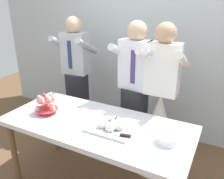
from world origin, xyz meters
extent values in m
cube|color=silver|center=(0.00, 1.42, 1.45)|extent=(5.20, 0.10, 2.90)
cube|color=silver|center=(0.00, 0.00, 0.75)|extent=(1.80, 0.80, 0.05)
cylinder|color=brown|center=(-0.82, -0.32, 0.36)|extent=(0.06, 0.06, 0.72)
cylinder|color=brown|center=(-0.82, 0.32, 0.36)|extent=(0.06, 0.06, 0.72)
cylinder|color=brown|center=(0.82, 0.32, 0.36)|extent=(0.06, 0.06, 0.72)
cylinder|color=#D83F4C|center=(-0.55, -0.07, 0.78)|extent=(0.17, 0.17, 0.01)
cylinder|color=#D83F4C|center=(-0.55, -0.07, 0.88)|extent=(0.01, 0.01, 0.21)
cylinder|color=#D83F4C|center=(-0.55, -0.07, 0.82)|extent=(0.23, 0.23, 0.01)
cylinder|color=#D1B784|center=(-0.46, -0.06, 0.84)|extent=(0.04, 0.04, 0.03)
sphere|color=#D6B27A|center=(-0.46, -0.06, 0.86)|extent=(0.04, 0.04, 0.04)
cylinder|color=#D1B784|center=(-0.60, 0.00, 0.84)|extent=(0.04, 0.04, 0.03)
sphere|color=#D6B27A|center=(-0.60, 0.00, 0.86)|extent=(0.04, 0.04, 0.04)
cylinder|color=#D1B784|center=(-0.60, -0.13, 0.84)|extent=(0.04, 0.04, 0.03)
sphere|color=#EAB7C6|center=(-0.60, -0.13, 0.86)|extent=(0.04, 0.04, 0.04)
cylinder|color=#D83F4C|center=(-0.55, -0.07, 0.92)|extent=(0.18, 0.18, 0.01)
cylinder|color=#D1B784|center=(-0.48, -0.07, 0.93)|extent=(0.04, 0.04, 0.03)
sphere|color=white|center=(-0.48, -0.07, 0.96)|extent=(0.04, 0.04, 0.04)
cylinder|color=#D1B784|center=(-0.53, 0.00, 0.93)|extent=(0.04, 0.04, 0.03)
sphere|color=#EAB7C6|center=(-0.53, 0.00, 0.96)|extent=(0.04, 0.04, 0.04)
cylinder|color=#D1B784|center=(-0.60, -0.03, 0.93)|extent=(0.04, 0.04, 0.03)
sphere|color=brown|center=(-0.60, -0.03, 0.96)|extent=(0.04, 0.04, 0.04)
cylinder|color=#D1B784|center=(-0.60, -0.09, 0.93)|extent=(0.04, 0.04, 0.03)
sphere|color=#EAB7C6|center=(-0.60, -0.09, 0.96)|extent=(0.04, 0.04, 0.04)
cylinder|color=#D1B784|center=(-0.53, -0.12, 0.93)|extent=(0.04, 0.04, 0.03)
sphere|color=#EAB7C6|center=(-0.53, -0.12, 0.96)|extent=(0.04, 0.04, 0.04)
cube|color=silver|center=(0.18, -0.04, 0.79)|extent=(0.42, 0.31, 0.02)
sphere|color=white|center=(0.26, -0.04, 0.83)|extent=(0.10, 0.10, 0.10)
sphere|color=white|center=(0.20, 0.02, 0.83)|extent=(0.10, 0.10, 0.10)
sphere|color=white|center=(0.14, 0.00, 0.83)|extent=(0.09, 0.09, 0.09)
sphere|color=white|center=(0.11, -0.09, 0.82)|extent=(0.07, 0.07, 0.07)
sphere|color=white|center=(0.20, -0.10, 0.83)|extent=(0.09, 0.09, 0.09)
sphere|color=white|center=(0.18, -0.04, 0.84)|extent=(0.11, 0.11, 0.11)
sphere|color=#B21923|center=(0.19, -0.07, 0.89)|extent=(0.02, 0.02, 0.02)
sphere|color=#B21923|center=(0.19, -0.05, 0.89)|extent=(0.02, 0.02, 0.02)
sphere|color=#2D1938|center=(0.21, 0.02, 0.88)|extent=(0.02, 0.02, 0.02)
sphere|color=#2D1938|center=(0.22, -0.03, 0.89)|extent=(0.02, 0.02, 0.02)
cube|color=silver|center=(0.21, -0.15, 0.80)|extent=(0.23, 0.07, 0.00)
cube|color=black|center=(0.36, -0.12, 0.81)|extent=(0.09, 0.04, 0.02)
cylinder|color=white|center=(0.68, -0.01, 0.78)|extent=(0.17, 0.17, 0.01)
cylinder|color=white|center=(0.69, -0.01, 0.79)|extent=(0.17, 0.17, 0.01)
cylinder|color=white|center=(0.68, -0.01, 0.80)|extent=(0.17, 0.17, 0.01)
cylinder|color=white|center=(0.68, -0.01, 0.81)|extent=(0.17, 0.17, 0.01)
cylinder|color=white|center=(0.69, -0.01, 0.82)|extent=(0.17, 0.17, 0.01)
cylinder|color=white|center=(0.68, -0.01, 0.84)|extent=(0.17, 0.17, 0.01)
cylinder|color=#232328|center=(0.11, 0.67, 0.46)|extent=(0.32, 0.32, 0.92)
cube|color=white|center=(0.11, 0.67, 1.19)|extent=(0.36, 0.23, 0.54)
sphere|color=#D8B293|center=(0.11, 0.67, 1.55)|extent=(0.21, 0.21, 0.21)
cylinder|color=white|center=(-0.06, 0.68, 1.30)|extent=(0.12, 0.49, 0.28)
cylinder|color=white|center=(0.31, 0.65, 1.30)|extent=(0.12, 0.49, 0.28)
cube|color=#4C3372|center=(0.12, 0.56, 1.19)|extent=(0.05, 0.02, 0.36)
cone|color=white|center=(0.43, 0.63, 0.46)|extent=(0.56, 0.56, 0.92)
cube|color=white|center=(0.43, 0.63, 1.19)|extent=(0.34, 0.20, 0.54)
sphere|color=tan|center=(0.43, 0.63, 1.55)|extent=(0.21, 0.21, 0.21)
cylinder|color=white|center=(0.23, 0.63, 1.30)|extent=(0.08, 0.49, 0.28)
cylinder|color=white|center=(0.61, 0.64, 1.30)|extent=(0.08, 0.49, 0.28)
cylinder|color=#232328|center=(-0.80, 0.81, 0.46)|extent=(0.32, 0.32, 0.92)
cube|color=#B2B7BC|center=(-0.80, 0.81, 1.19)|extent=(0.36, 0.23, 0.54)
sphere|color=#D8B293|center=(-0.80, 0.81, 1.55)|extent=(0.21, 0.21, 0.21)
cylinder|color=#B2B7BC|center=(-1.00, 0.79, 1.30)|extent=(0.12, 0.49, 0.28)
cylinder|color=#B2B7BC|center=(-0.62, 0.82, 1.30)|extent=(0.12, 0.49, 0.28)
cube|color=navy|center=(-0.81, 0.70, 1.19)|extent=(0.05, 0.02, 0.36)
camera|label=1|loc=(1.03, -1.63, 1.87)|focal=37.36mm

